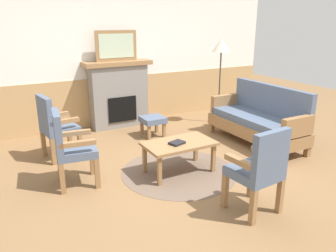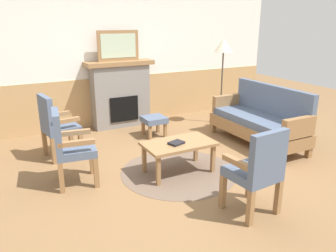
% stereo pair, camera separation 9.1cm
% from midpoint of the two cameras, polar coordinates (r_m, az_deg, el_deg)
% --- Properties ---
extents(ground_plane, '(14.00, 14.00, 0.00)m').
position_cam_midpoint_polar(ground_plane, '(4.79, 1.49, -7.41)').
color(ground_plane, olive).
extents(wall_back, '(7.20, 0.14, 2.70)m').
position_cam_midpoint_polar(wall_back, '(6.74, -9.86, 11.35)').
color(wall_back, white).
rests_on(wall_back, ground_plane).
extents(fireplace, '(1.30, 0.44, 1.28)m').
position_cam_midpoint_polar(fireplace, '(6.61, -8.83, 5.50)').
color(fireplace, gray).
rests_on(fireplace, ground_plane).
extents(framed_picture, '(0.80, 0.04, 0.56)m').
position_cam_midpoint_polar(framed_picture, '(6.48, -9.22, 13.35)').
color(framed_picture, olive).
rests_on(framed_picture, fireplace).
extents(couch, '(0.70, 1.80, 0.98)m').
position_cam_midpoint_polar(couch, '(5.86, 14.75, 0.94)').
color(couch, olive).
rests_on(couch, ground_plane).
extents(coffee_table, '(0.96, 0.56, 0.44)m').
position_cam_midpoint_polar(coffee_table, '(4.57, 1.35, -3.43)').
color(coffee_table, olive).
rests_on(coffee_table, ground_plane).
extents(round_rug, '(1.61, 1.61, 0.01)m').
position_cam_midpoint_polar(round_rug, '(4.72, 1.32, -7.77)').
color(round_rug, brown).
rests_on(round_rug, ground_plane).
extents(book_on_table, '(0.23, 0.20, 0.03)m').
position_cam_midpoint_polar(book_on_table, '(4.48, 0.95, -2.89)').
color(book_on_table, black).
rests_on(book_on_table, coffee_table).
extents(footstool, '(0.40, 0.40, 0.36)m').
position_cam_midpoint_polar(footstool, '(6.03, -3.05, 0.88)').
color(footstool, olive).
rests_on(footstool, ground_plane).
extents(armchair_near_fireplace, '(0.54, 0.54, 0.98)m').
position_cam_midpoint_polar(armchair_near_fireplace, '(4.36, -16.96, -3.14)').
color(armchair_near_fireplace, olive).
rests_on(armchair_near_fireplace, ground_plane).
extents(armchair_by_window_left, '(0.55, 0.55, 0.98)m').
position_cam_midpoint_polar(armchair_by_window_left, '(5.28, -19.19, 0.27)').
color(armchair_by_window_left, olive).
rests_on(armchair_by_window_left, ground_plane).
extents(armchair_front_left, '(0.52, 0.52, 0.98)m').
position_cam_midpoint_polar(armchair_front_left, '(3.68, 14.67, -6.86)').
color(armchair_front_left, olive).
rests_on(armchair_front_left, ground_plane).
extents(floor_lamp_by_couch, '(0.36, 0.36, 1.68)m').
position_cam_midpoint_polar(floor_lamp_by_couch, '(6.71, 8.67, 12.59)').
color(floor_lamp_by_couch, '#332D28').
rests_on(floor_lamp_by_couch, ground_plane).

